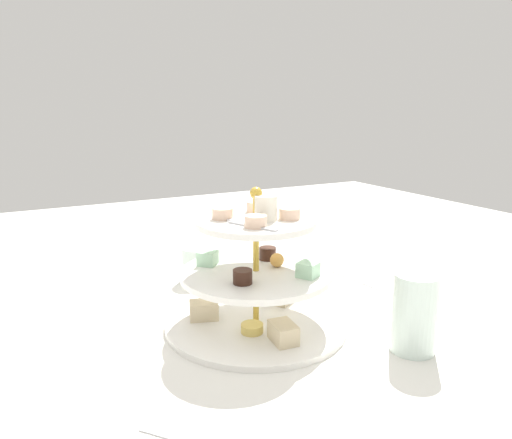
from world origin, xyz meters
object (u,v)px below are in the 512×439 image
(tiered_serving_stand, at_px, (256,283))
(water_glass_short_left, at_px, (197,264))
(butter_knife_right, at_px, (360,281))
(teacup_with_saucer, at_px, (258,262))
(water_glass_tall_right, at_px, (414,313))

(tiered_serving_stand, bearing_deg, water_glass_short_left, -177.94)
(water_glass_short_left, height_order, butter_knife_right, water_glass_short_left)
(tiered_serving_stand, bearing_deg, teacup_with_saucer, 151.09)
(water_glass_tall_right, relative_size, teacup_with_saucer, 1.36)
(water_glass_tall_right, height_order, water_glass_short_left, water_glass_tall_right)
(tiered_serving_stand, relative_size, teacup_with_saucer, 3.41)
(teacup_with_saucer, bearing_deg, water_glass_tall_right, 5.56)
(teacup_with_saucer, bearing_deg, water_glass_short_left, -98.47)
(water_glass_short_left, distance_m, teacup_with_saucer, 0.14)
(water_glass_short_left, bearing_deg, water_glass_tall_right, 22.08)
(water_glass_tall_right, xyz_separation_m, butter_knife_right, (-0.27, 0.12, -0.06))
(water_glass_tall_right, height_order, teacup_with_saucer, water_glass_tall_right)
(butter_knife_right, bearing_deg, teacup_with_saucer, 39.60)
(water_glass_tall_right, distance_m, teacup_with_saucer, 0.42)
(water_glass_short_left, bearing_deg, butter_knife_right, 60.05)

